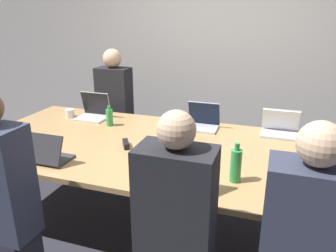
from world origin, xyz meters
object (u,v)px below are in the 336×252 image
laptop_far_right (280,127)px  stapler (126,144)px  laptop_far_center (203,121)px  cup_far_left (70,113)px  bottle_near_midright (236,165)px  laptop_far_left (94,111)px  person_far_left (115,109)px  bottle_far_left (110,117)px  person_near_left (2,202)px  laptop_near_left (47,154)px  laptop_near_midright (189,177)px  person_near_midright (175,238)px  cup_far_right (309,135)px  laptop_near_right (304,194)px

laptop_far_right → stapler: size_ratio=2.22×
laptop_far_center → cup_far_left: bearing=-175.2°
bottle_near_midright → laptop_far_right: bearing=75.3°
laptop_far_left → person_far_left: person_far_left is taller
cup_far_left → bottle_near_midright: (1.88, -0.86, 0.07)m
bottle_far_left → person_near_left: size_ratio=0.15×
person_far_left → stapler: (0.71, -1.17, 0.08)m
laptop_far_right → laptop_near_left: laptop_far_right is taller
person_near_left → bottle_near_midright: bearing=-155.2°
laptop_near_midright → person_near_midright: (0.04, -0.42, -0.15)m
cup_far_right → laptop_near_midright: bearing=-124.3°
laptop_near_midright → laptop_far_right: bearing=-114.2°
person_far_left → person_near_left: person_far_left is taller
laptop_far_center → bottle_far_left: bearing=-165.6°
laptop_far_left → bottle_near_midright: 1.86m
bottle_near_midright → stapler: 1.00m
bottle_far_left → person_near_midright: 1.75m
cup_far_right → person_near_left: bearing=-139.5°
laptop_near_right → cup_far_right: bearing=-94.8°
stapler → laptop_near_left: bearing=-166.3°
laptop_near_right → laptop_far_center: size_ratio=1.09×
person_near_midright → laptop_near_left: person_near_midright is taller
person_far_left → bottle_near_midright: person_far_left is taller
laptop_near_left → laptop_far_left: bearing=-77.7°
person_near_left → stapler: person_near_left is taller
laptop_near_midright → person_far_left: bearing=-49.9°
laptop_near_left → person_near_left: (0.02, -0.48, -0.13)m
laptop_near_left → stapler: (0.44, 0.46, -0.04)m
laptop_far_center → laptop_near_left: 1.47m
cup_far_right → laptop_near_left: 2.21m
cup_far_right → person_far_left: (-2.17, 0.49, -0.10)m
laptop_far_left → person_far_left: bearing=94.0°
laptop_far_right → laptop_near_right: laptop_far_right is taller
laptop_near_midright → laptop_near_left: size_ratio=1.04×
laptop_far_left → laptop_near_midright: laptop_far_left is taller
laptop_near_right → laptop_near_left: bearing=0.0°
laptop_far_left → cup_far_left: size_ratio=3.40×
laptop_near_left → person_near_left: size_ratio=0.23×
laptop_far_center → laptop_far_left: bearing=-177.3°
person_near_midright → person_near_left: person_near_left is taller
laptop_near_right → laptop_far_center: 1.42m
laptop_far_center → laptop_near_midright: bearing=-81.5°
laptop_near_right → bottle_near_midright: 0.45m
bottle_far_left → laptop_near_midright: laptop_near_midright is taller
person_far_left → cup_far_left: size_ratio=15.08×
cup_far_left → bottle_near_midright: 2.07m
cup_far_left → bottle_near_midright: bearing=-24.5°
laptop_far_center → person_near_midright: person_near_midright is taller
laptop_far_right → person_near_left: 2.33m
person_far_left → bottle_far_left: bearing=-66.0°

